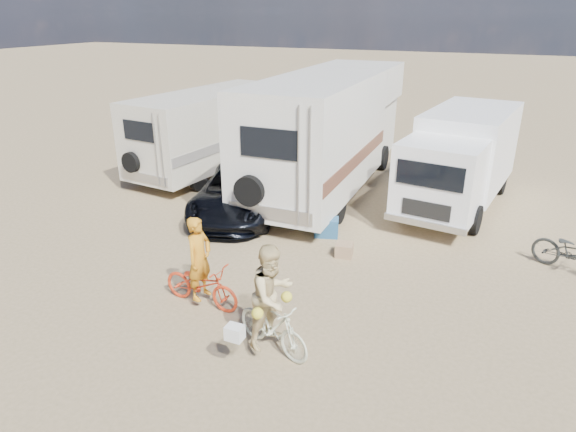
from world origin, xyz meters
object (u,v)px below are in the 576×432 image
at_px(bike_man, 201,284).
at_px(crate, 344,250).
at_px(rv_main, 329,133).
at_px(rider_woman, 272,305).
at_px(rider_man, 200,267).
at_px(cooler, 327,227).
at_px(bike_parked, 576,253).
at_px(dark_suv, 239,191).
at_px(bike_woman, 273,326).
at_px(rv_left, 209,132).
at_px(box_truck, 460,161).

bearing_deg(bike_man, crate, -26.86).
relative_size(rv_main, rider_woman, 5.02).
xyz_separation_m(rider_man, crate, (1.98, 3.23, -0.70)).
height_order(bike_man, cooler, bike_man).
height_order(rider_woman, bike_parked, rider_woman).
distance_m(dark_suv, crate, 4.02).
height_order(bike_woman, bike_parked, bike_parked).
bearing_deg(crate, rv_left, 144.53).
relative_size(bike_man, cooler, 2.85).
distance_m(dark_suv, rider_woman, 6.59).
xyz_separation_m(rider_woman, crate, (0.04, 3.99, -0.76)).
height_order(rv_main, rider_man, rv_main).
relative_size(box_truck, crate, 15.41).
xyz_separation_m(box_truck, rider_woman, (-2.08, -8.63, -0.47)).
height_order(rv_left, bike_man, rv_left).
bearing_deg(box_truck, rider_man, -109.14).
bearing_deg(crate, rv_main, 113.94).
distance_m(rider_man, bike_parked, 8.28).
distance_m(rv_left, cooler, 7.12).
distance_m(bike_woman, crate, 4.00).
bearing_deg(rv_main, box_truck, -1.14).
relative_size(rv_left, dark_suv, 1.40).
bearing_deg(rider_woman, rv_main, 32.86).
distance_m(box_truck, rider_woman, 8.89).
bearing_deg(cooler, rider_woman, -97.94).
relative_size(rv_main, cooler, 15.14).
height_order(dark_suv, bike_woman, dark_suv).
bearing_deg(cooler, bike_woman, -97.94).
xyz_separation_m(box_truck, bike_man, (-4.02, -7.87, -0.94)).
bearing_deg(crate, dark_suv, 158.11).
relative_size(rider_man, rider_woman, 0.94).
height_order(box_truck, cooler, box_truck).
distance_m(dark_suv, bike_man, 5.02).
bearing_deg(box_truck, rv_left, -172.84).
relative_size(rv_main, bike_woman, 5.74).
bearing_deg(cooler, rv_left, 130.41).
xyz_separation_m(dark_suv, bike_man, (1.72, -4.71, -0.20)).
bearing_deg(rider_woman, bike_parked, -24.36).
bearing_deg(rv_main, dark_suv, -117.81).
height_order(dark_suv, crate, dark_suv).
xyz_separation_m(box_truck, bike_woman, (-2.08, -8.63, -0.91)).
distance_m(rv_left, bike_woman, 11.03).
height_order(bike_man, bike_parked, bike_parked).
distance_m(rv_main, crate, 5.38).
bearing_deg(bike_man, rv_left, 35.15).
xyz_separation_m(rv_left, bike_woman, (6.65, -8.75, -0.96)).
height_order(dark_suv, bike_parked, dark_suv).
bearing_deg(box_truck, crate, -105.84).
xyz_separation_m(box_truck, crate, (-2.05, -4.64, -1.23)).
distance_m(bike_man, rider_woman, 2.14).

